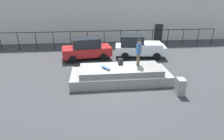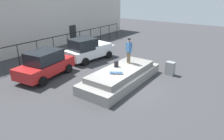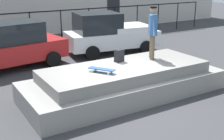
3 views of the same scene
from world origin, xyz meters
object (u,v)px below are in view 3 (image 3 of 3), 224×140
(backpack, at_px, (119,56))
(skateboarder, at_px, (153,29))
(skateboard, at_px, (102,69))
(car_red_sedan_near, at_px, (12,45))
(car_white_pickup_mid, at_px, (109,33))

(backpack, bearing_deg, skateboarder, -27.56)
(skateboard, relative_size, car_red_sedan_near, 0.18)
(skateboard, height_order, backpack, backpack)
(skateboarder, xyz_separation_m, car_red_sedan_near, (-3.44, 4.62, -1.02))
(skateboard, bearing_deg, backpack, 33.73)
(backpack, height_order, car_white_pickup_mid, car_white_pickup_mid)
(backpack, relative_size, car_red_sedan_near, 0.09)
(skateboarder, bearing_deg, car_red_sedan_near, 126.65)
(car_white_pickup_mid, bearing_deg, skateboarder, -103.93)
(backpack, relative_size, car_white_pickup_mid, 0.09)
(backpack, distance_m, car_red_sedan_near, 4.95)
(skateboard, relative_size, backpack, 1.93)
(skateboarder, relative_size, car_white_pickup_mid, 0.37)
(skateboard, bearing_deg, skateboarder, 11.32)
(skateboard, bearing_deg, car_white_pickup_mid, 57.14)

